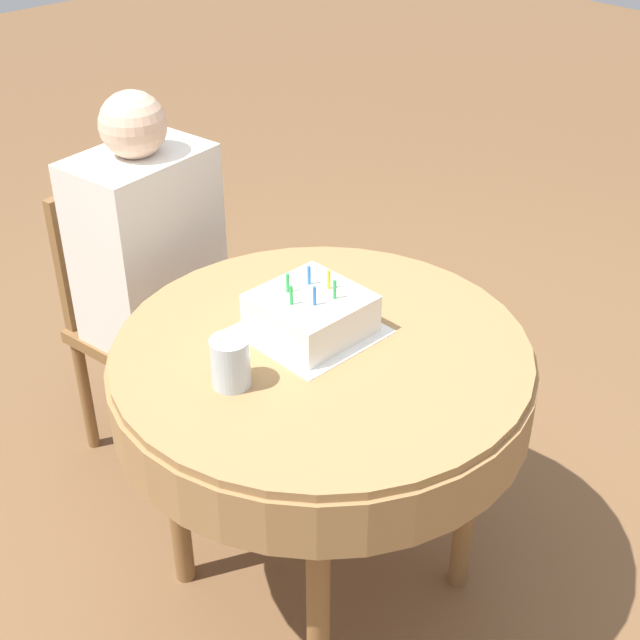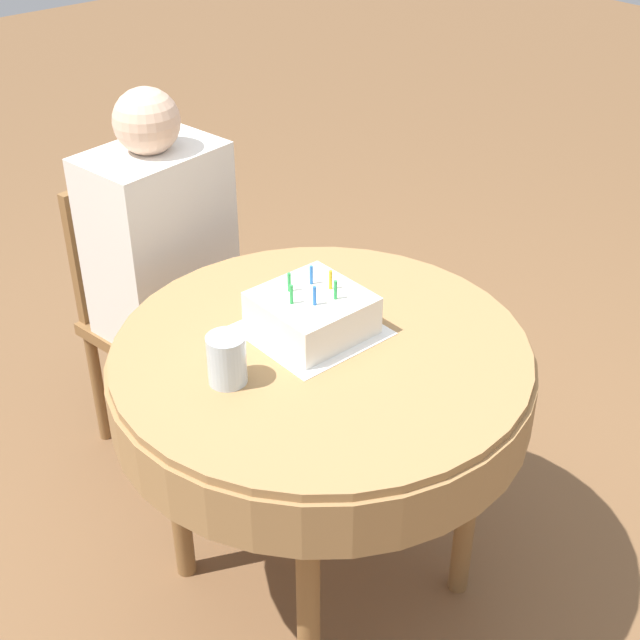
{
  "view_description": "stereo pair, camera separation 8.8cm",
  "coord_description": "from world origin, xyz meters",
  "px_view_note": "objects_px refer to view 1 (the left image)",
  "views": [
    {
      "loc": [
        -1.1,
        -1.14,
        1.83
      ],
      "look_at": [
        0.01,
        0.02,
        0.79
      ],
      "focal_mm": 50.0,
      "sensor_mm": 36.0,
      "label": 1
    },
    {
      "loc": [
        -1.04,
        -1.2,
        1.83
      ],
      "look_at": [
        0.01,
        0.02,
        0.79
      ],
      "focal_mm": 50.0,
      "sensor_mm": 36.0,
      "label": 2
    }
  ],
  "objects_px": {
    "person": "(153,255)",
    "birthday_cake": "(311,313)",
    "chair": "(140,310)",
    "drinking_glass": "(230,362)"
  },
  "relations": [
    {
      "from": "chair",
      "to": "birthday_cake",
      "type": "relative_size",
      "value": 3.77
    },
    {
      "from": "drinking_glass",
      "to": "chair",
      "type": "bearing_deg",
      "value": 71.18
    },
    {
      "from": "chair",
      "to": "drinking_glass",
      "type": "xyz_separation_m",
      "value": [
        -0.26,
        -0.77,
        0.34
      ]
    },
    {
      "from": "chair",
      "to": "birthday_cake",
      "type": "bearing_deg",
      "value": -99.26
    },
    {
      "from": "person",
      "to": "drinking_glass",
      "type": "bearing_deg",
      "value": -120.3
    },
    {
      "from": "chair",
      "to": "birthday_cake",
      "type": "xyz_separation_m",
      "value": [
        -0.01,
        -0.74,
        0.33
      ]
    },
    {
      "from": "chair",
      "to": "person",
      "type": "height_order",
      "value": "person"
    },
    {
      "from": "birthday_cake",
      "to": "drinking_glass",
      "type": "bearing_deg",
      "value": -173.02
    },
    {
      "from": "birthday_cake",
      "to": "drinking_glass",
      "type": "height_order",
      "value": "birthday_cake"
    },
    {
      "from": "person",
      "to": "birthday_cake",
      "type": "distance_m",
      "value": 0.66
    }
  ]
}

